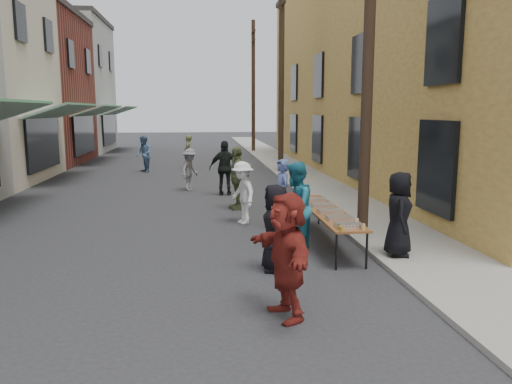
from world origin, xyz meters
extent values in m
plane|color=#28282B|center=(0.00, 0.00, 0.00)|extent=(120.00, 120.00, 0.00)
cube|color=gray|center=(5.00, 15.00, 0.05)|extent=(2.20, 60.00, 0.10)
cube|color=maroon|center=(-10.00, 21.00, 4.00)|extent=(8.00, 8.00, 8.00)
cube|color=gray|center=(-10.00, 29.00, 4.50)|extent=(8.00, 8.00, 9.00)
cube|color=#A47B3A|center=(11.10, 14.00, 5.00)|extent=(10.00, 28.00, 10.00)
cylinder|color=#2D2116|center=(4.30, 3.00, 4.50)|extent=(0.26, 0.26, 9.00)
cylinder|color=#2D2116|center=(4.30, 15.00, 4.50)|extent=(0.26, 0.26, 9.00)
cylinder|color=#2D2116|center=(4.30, 27.00, 4.50)|extent=(0.26, 0.26, 9.00)
cube|color=brown|center=(3.27, 2.41, 0.73)|extent=(0.70, 4.00, 0.04)
cylinder|color=black|center=(2.98, 0.53, 0.35)|extent=(0.04, 0.04, 0.71)
cylinder|color=black|center=(3.56, 0.53, 0.35)|extent=(0.04, 0.04, 0.71)
cylinder|color=black|center=(2.98, 4.29, 0.35)|extent=(0.04, 0.04, 0.71)
cylinder|color=black|center=(3.56, 4.29, 0.35)|extent=(0.04, 0.04, 0.71)
cube|color=maroon|center=(3.27, 0.76, 0.79)|extent=(0.50, 0.33, 0.08)
cube|color=#B2B2B7|center=(3.27, 1.41, 0.79)|extent=(0.50, 0.33, 0.08)
cube|color=tan|center=(3.27, 2.11, 0.79)|extent=(0.50, 0.33, 0.08)
cube|color=#B2B2B7|center=(3.27, 2.81, 0.79)|extent=(0.50, 0.33, 0.08)
cube|color=tan|center=(3.27, 3.51, 0.79)|extent=(0.50, 0.33, 0.08)
cylinder|color=#A57F26|center=(3.05, 0.46, 0.79)|extent=(0.07, 0.07, 0.08)
cylinder|color=#A57F26|center=(3.05, 0.56, 0.79)|extent=(0.07, 0.07, 0.08)
cylinder|color=#A57F26|center=(3.05, 0.66, 0.79)|extent=(0.07, 0.07, 0.08)
cylinder|color=tan|center=(3.47, 0.51, 0.81)|extent=(0.08, 0.08, 0.12)
imported|color=black|center=(1.86, 0.63, 0.81)|extent=(0.60, 0.84, 1.61)
imported|color=#4D5F95|center=(2.48, 3.73, 0.88)|extent=(0.53, 0.71, 1.76)
imported|color=teal|center=(2.46, 1.85, 0.94)|extent=(1.04, 1.13, 1.89)
imported|color=white|center=(1.60, 4.60, 0.81)|extent=(0.93, 1.19, 1.62)
imported|color=#5C673B|center=(1.60, 6.54, 0.94)|extent=(0.68, 1.17, 1.87)
imported|color=maroon|center=(1.70, -1.44, 0.91)|extent=(0.93, 1.76, 1.82)
imported|color=black|center=(4.35, 1.01, 0.93)|extent=(0.74, 0.93, 1.66)
imported|color=slate|center=(0.14, 10.19, 0.78)|extent=(0.96, 1.15, 1.55)
imported|color=black|center=(1.38, 9.02, 0.95)|extent=(1.16, 0.60, 1.89)
imported|color=#5A6037|center=(-0.06, 16.97, 0.85)|extent=(0.51, 0.68, 1.71)
imported|color=#5378A2|center=(-2.13, 15.97, 0.88)|extent=(0.94, 1.04, 1.75)
camera|label=1|loc=(0.51, -8.13, 2.93)|focal=35.00mm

